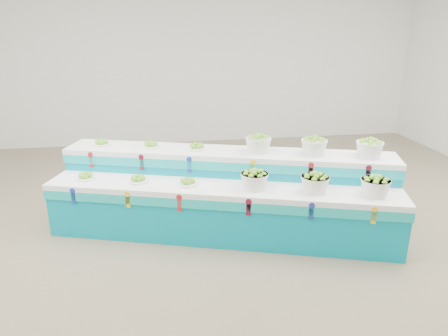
{
  "coord_description": "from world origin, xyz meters",
  "views": [
    {
      "loc": [
        -0.99,
        -4.37,
        2.59
      ],
      "look_at": [
        -0.23,
        0.49,
        0.87
      ],
      "focal_mm": 32.29,
      "sensor_mm": 36.0,
      "label": 1
    }
  ],
  "objects_px": {
    "basket_lower_left": "(254,179)",
    "basket_upper_right": "(369,148)",
    "display_stand": "(224,194)",
    "plate_upper_mid": "(151,144)"
  },
  "relations": [
    {
      "from": "basket_lower_left",
      "to": "basket_upper_right",
      "type": "xyz_separation_m",
      "value": [
        1.51,
        0.1,
        0.3
      ]
    },
    {
      "from": "basket_lower_left",
      "to": "basket_upper_right",
      "type": "relative_size",
      "value": 1.0
    },
    {
      "from": "display_stand",
      "to": "basket_lower_left",
      "type": "xyz_separation_m",
      "value": [
        0.31,
        -0.39,
        0.33
      ]
    },
    {
      "from": "display_stand",
      "to": "plate_upper_mid",
      "type": "distance_m",
      "value": 1.23
    },
    {
      "from": "display_stand",
      "to": "basket_lower_left",
      "type": "distance_m",
      "value": 0.6
    },
    {
      "from": "plate_upper_mid",
      "to": "basket_lower_left",
      "type": "bearing_deg",
      "value": -38.03
    },
    {
      "from": "basket_upper_right",
      "to": "plate_upper_mid",
      "type": "bearing_deg",
      "value": 162.44
    },
    {
      "from": "display_stand",
      "to": "plate_upper_mid",
      "type": "bearing_deg",
      "value": 165.46
    },
    {
      "from": "display_stand",
      "to": "basket_upper_right",
      "type": "bearing_deg",
      "value": 8.6
    },
    {
      "from": "basket_lower_left",
      "to": "plate_upper_mid",
      "type": "distance_m",
      "value": 1.6
    }
  ]
}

